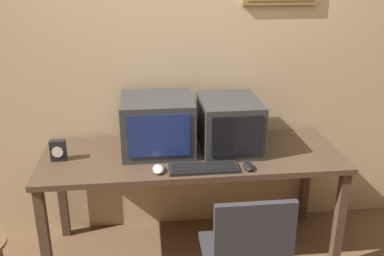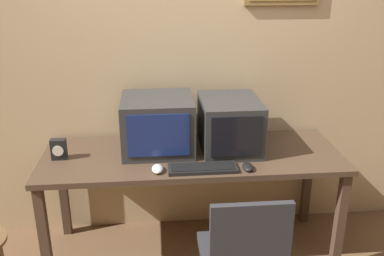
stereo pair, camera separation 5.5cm
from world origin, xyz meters
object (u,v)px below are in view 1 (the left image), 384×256
at_px(monitor_left, 158,124).
at_px(monitor_right, 229,124).
at_px(keyboard_main, 203,168).
at_px(mouse_near_keyboard, 248,166).
at_px(desk_clock, 58,150).
at_px(mouse_far_corner, 158,169).

bearing_deg(monitor_left, monitor_right, -2.80).
xyz_separation_m(keyboard_main, mouse_near_keyboard, (0.27, -0.02, 0.00)).
bearing_deg(monitor_right, desk_clock, -176.01).
distance_m(keyboard_main, mouse_near_keyboard, 0.27).
distance_m(mouse_near_keyboard, desk_clock, 1.18).
bearing_deg(mouse_near_keyboard, mouse_far_corner, 177.63).
relative_size(mouse_near_keyboard, desk_clock, 0.84).
xyz_separation_m(mouse_near_keyboard, desk_clock, (-1.15, 0.25, 0.05)).
bearing_deg(mouse_near_keyboard, desk_clock, 167.48).
relative_size(keyboard_main, mouse_near_keyboard, 3.69).
height_order(monitor_left, mouse_near_keyboard, monitor_left).
distance_m(monitor_left, mouse_near_keyboard, 0.65).
relative_size(monitor_left, mouse_near_keyboard, 4.11).
bearing_deg(mouse_near_keyboard, monitor_left, 146.00).
relative_size(mouse_far_corner, desk_clock, 0.86).
xyz_separation_m(mouse_far_corner, desk_clock, (-0.61, 0.23, 0.05)).
bearing_deg(monitor_right, keyboard_main, -124.18).
bearing_deg(keyboard_main, mouse_near_keyboard, -3.32).
bearing_deg(mouse_far_corner, keyboard_main, -1.41).
distance_m(monitor_left, desk_clock, 0.64).
bearing_deg(mouse_far_corner, monitor_right, 32.66).
height_order(monitor_right, mouse_near_keyboard, monitor_right).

